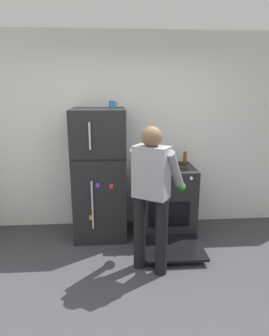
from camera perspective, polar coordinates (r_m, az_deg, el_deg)
ground at (r=2.97m, az=1.23°, el=-26.12°), size 8.00×8.00×0.00m
kitchen_wall_back at (r=4.23m, az=-1.12°, el=6.79°), size 6.00×0.10×2.70m
refrigerator at (r=3.96m, az=-6.68°, el=-1.19°), size 0.68×0.72×1.71m
stove_range at (r=4.12m, az=5.96°, el=-6.35°), size 0.76×1.24×0.94m
person_cook at (r=3.10m, az=3.44°, el=-3.85°), size 0.64×0.67×1.60m
red_pot at (r=3.90m, az=3.94°, el=0.97°), size 0.35×0.25×0.14m
coffee_mug at (r=3.85m, az=-4.28°, el=12.12°), size 0.11×0.08×0.10m
pepper_mill at (r=4.22m, az=9.67°, el=2.05°), size 0.05×0.05×0.16m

